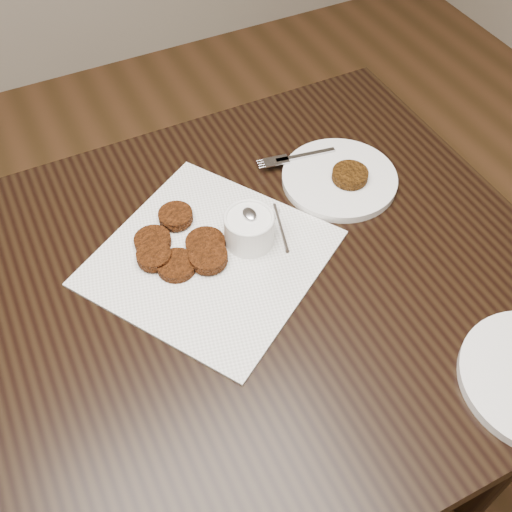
{
  "coord_description": "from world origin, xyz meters",
  "views": [
    {
      "loc": [
        -0.12,
        -0.38,
        1.52
      ],
      "look_at": [
        0.14,
        0.15,
        0.8
      ],
      "focal_mm": 42.8,
      "sensor_mm": 36.0,
      "label": 1
    }
  ],
  "objects_px": {
    "sauce_ramekin": "(249,216)",
    "plate_with_patty": "(340,176)",
    "table": "(178,425)",
    "napkin": "(210,258)"
  },
  "relations": [
    {
      "from": "napkin",
      "to": "sauce_ramekin",
      "type": "xyz_separation_m",
      "value": [
        0.07,
        0.0,
        0.06
      ]
    },
    {
      "from": "sauce_ramekin",
      "to": "plate_with_patty",
      "type": "height_order",
      "value": "sauce_ramekin"
    },
    {
      "from": "sauce_ramekin",
      "to": "plate_with_patty",
      "type": "distance_m",
      "value": 0.22
    },
    {
      "from": "napkin",
      "to": "sauce_ramekin",
      "type": "bearing_deg",
      "value": 3.12
    },
    {
      "from": "napkin",
      "to": "plate_with_patty",
      "type": "relative_size",
      "value": 1.61
    },
    {
      "from": "napkin",
      "to": "sauce_ramekin",
      "type": "distance_m",
      "value": 0.09
    },
    {
      "from": "table",
      "to": "plate_with_patty",
      "type": "bearing_deg",
      "value": 18.16
    },
    {
      "from": "sauce_ramekin",
      "to": "plate_with_patty",
      "type": "bearing_deg",
      "value": 15.5
    },
    {
      "from": "table",
      "to": "sauce_ramekin",
      "type": "xyz_separation_m",
      "value": [
        0.2,
        0.07,
        0.44
      ]
    },
    {
      "from": "sauce_ramekin",
      "to": "plate_with_patty",
      "type": "relative_size",
      "value": 0.56
    }
  ]
}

